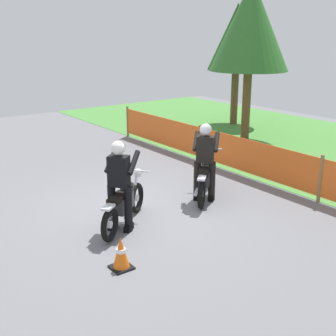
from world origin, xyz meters
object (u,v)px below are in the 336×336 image
object	(u,v)px
motorcycle_trailing	(124,203)
rider_trailing	(120,182)
rider_lead	(205,159)
traffic_cone	(121,253)
motorcycle_lead	(205,176)

from	to	relation	value
motorcycle_trailing	rider_trailing	world-z (taller)	rider_trailing
motorcycle_trailing	rider_lead	world-z (taller)	rider_lead
motorcycle_trailing	rider_lead	distance (m)	2.15
rider_lead	rider_trailing	xyz separation A→B (m)	(0.23, -2.25, 0.00)
rider_trailing	traffic_cone	world-z (taller)	rider_trailing
motorcycle_lead	rider_lead	size ratio (longest dim) A/B	0.93
rider_lead	motorcycle_lead	bearing A→B (deg)	0.57
motorcycle_lead	rider_trailing	distance (m)	2.46
motorcycle_lead	rider_trailing	bearing A→B (deg)	146.23
motorcycle_lead	motorcycle_trailing	xyz separation A→B (m)	(0.25, -2.24, -0.02)
rider_lead	rider_trailing	bearing A→B (deg)	143.40
rider_lead	traffic_cone	world-z (taller)	rider_lead
motorcycle_lead	motorcycle_trailing	size ratio (longest dim) A/B	0.97
motorcycle_lead	motorcycle_trailing	distance (m)	2.26
motorcycle_lead	traffic_cone	distance (m)	3.52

